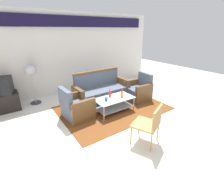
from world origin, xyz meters
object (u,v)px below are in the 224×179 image
coffee_table (114,103)px  cup (106,99)px  bottle_red (110,94)px  wicker_chair (150,123)px  tv_stand (4,103)px  armchair_right (138,91)px  armchair_left (76,108)px  pedestal_fan (31,72)px  couch (101,91)px  bottle_orange (122,94)px

coffee_table → cup: 0.34m
bottle_red → wicker_chair: 1.72m
cup → tv_stand: bearing=141.1°
coffee_table → armchair_right: bearing=12.7°
armchair_left → wicker_chair: armchair_left is taller
pedestal_fan → armchair_right: bearing=-28.9°
couch → wicker_chair: (-0.34, -2.41, 0.18)m
bottle_orange → wicker_chair: 1.55m
bottle_orange → wicker_chair: bearing=-107.3°
armchair_right → bottle_orange: 1.05m
armchair_right → wicker_chair: armchair_right is taller
armchair_left → pedestal_fan: 1.89m
couch → bottle_orange: 0.95m
bottle_orange → wicker_chair: size_ratio=0.28×
coffee_table → bottle_orange: size_ratio=4.68×
couch → bottle_orange: couch is taller
armchair_left → bottle_orange: size_ratio=3.62×
armchair_left → bottle_red: bearing=78.7°
couch → armchair_left: bearing=26.5°
armchair_right → bottle_red: bearing=99.0°
coffee_table → tv_stand: (-2.57, 1.83, -0.01)m
cup → pedestal_fan: 2.45m
bottle_red → armchair_right: bearing=5.1°
coffee_table → bottle_orange: bearing=-17.6°
tv_stand → armchair_right: bearing=-22.6°
cup → couch: bearing=66.6°
bottle_red → cup: bottle_red is taller
armchair_right → pedestal_fan: 3.41m
bottle_orange → pedestal_fan: 2.80m
cup → tv_stand: 2.95m
pedestal_fan → tv_stand: bearing=-176.6°
bottle_orange → cup: 0.50m
tv_stand → pedestal_fan: pedestal_fan is taller
armchair_left → bottle_red: (0.97, -0.13, 0.21)m
couch → bottle_red: couch is taller
cup → armchair_right: bearing=11.1°
couch → bottle_red: (-0.14, -0.70, 0.19)m
bottle_orange → pedestal_fan: size_ratio=0.19×
coffee_table → pedestal_fan: size_ratio=0.87×
couch → armchair_left: (-1.12, -0.57, -0.03)m
armchair_left → wicker_chair: size_ratio=1.01×
armchair_left → tv_stand: size_ratio=1.06×
coffee_table → pedestal_fan: (-1.73, 1.88, 0.74)m
pedestal_fan → bottle_red: bearing=-45.6°
armchair_right → bottle_red: armchair_right is taller
couch → wicker_chair: size_ratio=2.15×
couch → bottle_orange: bearing=96.5°
cup → armchair_left: bearing=157.4°
bottle_red → bottle_orange: bearing=-41.6°
couch → armchair_right: (1.09, -0.59, -0.03)m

